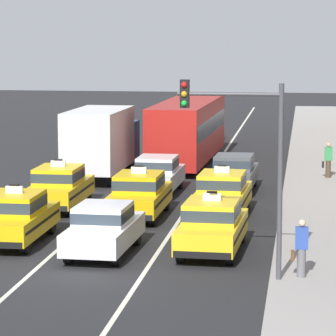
% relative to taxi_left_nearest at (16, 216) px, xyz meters
% --- Properties ---
extents(ground_plane, '(160.00, 160.00, 0.00)m').
position_rel_taxi_left_nearest_xyz_m(ground_plane, '(3.18, -3.67, -0.88)').
color(ground_plane, '#232326').
extents(lane_stripe_left_center, '(0.14, 80.00, 0.01)m').
position_rel_taxi_left_nearest_xyz_m(lane_stripe_left_center, '(1.58, 16.33, -0.87)').
color(lane_stripe_left_center, silver).
rests_on(lane_stripe_left_center, ground).
extents(lane_stripe_center_right, '(0.14, 80.00, 0.01)m').
position_rel_taxi_left_nearest_xyz_m(lane_stripe_center_right, '(4.78, 16.33, -0.87)').
color(lane_stripe_center_right, silver).
rests_on(lane_stripe_center_right, ground).
extents(sidewalk_curb, '(4.00, 90.00, 0.15)m').
position_rel_taxi_left_nearest_xyz_m(sidewalk_curb, '(10.38, 11.33, -0.80)').
color(sidewalk_curb, '#9E9993').
rests_on(sidewalk_curb, ground).
extents(taxi_left_nearest, '(1.83, 4.56, 1.96)m').
position_rel_taxi_left_nearest_xyz_m(taxi_left_nearest, '(0.00, 0.00, 0.00)').
color(taxi_left_nearest, black).
rests_on(taxi_left_nearest, ground).
extents(taxi_left_second, '(1.82, 4.56, 1.96)m').
position_rel_taxi_left_nearest_xyz_m(taxi_left_second, '(-0.12, 6.17, 0.00)').
color(taxi_left_second, black).
rests_on(taxi_left_second, ground).
extents(box_truck_left_third, '(2.46, 7.02, 3.27)m').
position_rel_taxi_left_nearest_xyz_m(box_truck_left_third, '(-0.05, 14.06, 0.90)').
color(box_truck_left_third, black).
rests_on(box_truck_left_third, ground).
extents(sedan_center_nearest, '(1.91, 4.36, 1.58)m').
position_rel_taxi_left_nearest_xyz_m(sedan_center_nearest, '(3.16, -1.19, -0.03)').
color(sedan_center_nearest, black).
rests_on(sedan_center_nearest, ground).
extents(taxi_center_second, '(1.86, 4.58, 1.96)m').
position_rel_taxi_left_nearest_xyz_m(taxi_center_second, '(3.25, 4.88, 0.00)').
color(taxi_center_second, black).
rests_on(taxi_center_second, ground).
extents(sedan_center_third, '(1.83, 4.33, 1.58)m').
position_rel_taxi_left_nearest_xyz_m(sedan_center_third, '(3.12, 10.27, -0.03)').
color(sedan_center_third, black).
rests_on(sedan_center_third, ground).
extents(bus_center_fourth, '(2.86, 11.27, 3.22)m').
position_rel_taxi_left_nearest_xyz_m(bus_center_fourth, '(3.28, 19.64, 0.94)').
color(bus_center_fourth, black).
rests_on(bus_center_fourth, ground).
extents(sedan_center_fifth, '(2.02, 4.40, 1.58)m').
position_rel_taxi_left_nearest_xyz_m(sedan_center_fifth, '(3.11, 29.19, -0.03)').
color(sedan_center_fifth, black).
rests_on(sedan_center_fifth, ground).
extents(taxi_right_nearest, '(1.98, 4.62, 1.96)m').
position_rel_taxi_left_nearest_xyz_m(taxi_right_nearest, '(6.46, -0.50, 0.00)').
color(taxi_right_nearest, black).
rests_on(taxi_right_nearest, ground).
extents(taxi_right_second, '(1.97, 4.62, 1.96)m').
position_rel_taxi_left_nearest_xyz_m(taxi_right_second, '(6.26, 5.47, 0.00)').
color(taxi_right_second, black).
rests_on(taxi_right_second, ground).
extents(sedan_right_third, '(1.89, 4.35, 1.58)m').
position_rel_taxi_left_nearest_xyz_m(sedan_right_third, '(6.28, 11.20, -0.03)').
color(sedan_right_third, black).
rests_on(sedan_right_third, ground).
extents(pedestrian_near_crosswalk, '(0.47, 0.24, 1.61)m').
position_rel_taxi_left_nearest_xyz_m(pedestrian_near_crosswalk, '(9.23, -3.76, 0.08)').
color(pedestrian_near_crosswalk, slate).
rests_on(pedestrian_near_crosswalk, sidewalk_curb).
extents(pedestrian_by_storefront, '(0.47, 0.24, 1.61)m').
position_rel_taxi_left_nearest_xyz_m(pedestrian_by_storefront, '(10.33, 14.76, 0.08)').
color(pedestrian_by_storefront, '#473828').
rests_on(pedestrian_by_storefront, sidewalk_curb).
extents(traffic_light_pole, '(2.87, 0.33, 5.58)m').
position_rel_taxi_left_nearest_xyz_m(traffic_light_pole, '(7.67, -4.12, 2.94)').
color(traffic_light_pole, '#47474C').
rests_on(traffic_light_pole, ground).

